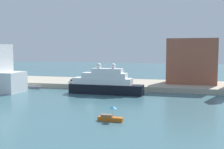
# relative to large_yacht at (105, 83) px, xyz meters

# --- Properties ---
(ground) EXTENTS (400.00, 400.00, 0.00)m
(ground) POSITION_rel_large_yacht_xyz_m (-1.59, -9.46, -3.20)
(ground) COLOR #3D6670
(quay_dock) EXTENTS (110.00, 22.76, 1.68)m
(quay_dock) POSITION_rel_large_yacht_xyz_m (-1.59, 17.92, -2.36)
(quay_dock) COLOR #ADA38E
(quay_dock) RESTS_ON ground
(large_yacht) EXTENTS (22.96, 4.78, 10.55)m
(large_yacht) POSITION_rel_large_yacht_xyz_m (0.00, 0.00, 0.00)
(large_yacht) COLOR black
(large_yacht) RESTS_ON ground
(small_motorboat) EXTENTS (4.88, 1.53, 2.97)m
(small_motorboat) POSITION_rel_large_yacht_xyz_m (10.38, -30.71, -2.31)
(small_motorboat) COLOR #C66019
(small_motorboat) RESTS_ON ground
(work_barge) EXTENTS (4.58, 1.42, 0.88)m
(work_barge) POSITION_rel_large_yacht_xyz_m (-26.96, 4.14, -2.76)
(work_barge) COLOR #595966
(work_barge) RESTS_ON ground
(harbor_building) EXTENTS (16.81, 10.40, 15.77)m
(harbor_building) POSITION_rel_large_yacht_xyz_m (25.61, 20.63, 6.37)
(harbor_building) COLOR #93513D
(harbor_building) RESTS_ON quay_dock
(parked_car) EXTENTS (4.07, 1.77, 1.32)m
(parked_car) POSITION_rel_large_yacht_xyz_m (-14.48, 10.06, -0.95)
(parked_car) COLOR silver
(parked_car) RESTS_ON quay_dock
(person_figure) EXTENTS (0.36, 0.36, 1.57)m
(person_figure) POSITION_rel_large_yacht_xyz_m (-8.75, 11.63, -0.79)
(person_figure) COLOR #334C8C
(person_figure) RESTS_ON quay_dock
(mooring_bollard) EXTENTS (0.41, 0.41, 0.82)m
(mooring_bollard) POSITION_rel_large_yacht_xyz_m (4.56, 7.49, -1.11)
(mooring_bollard) COLOR black
(mooring_bollard) RESTS_ON quay_dock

